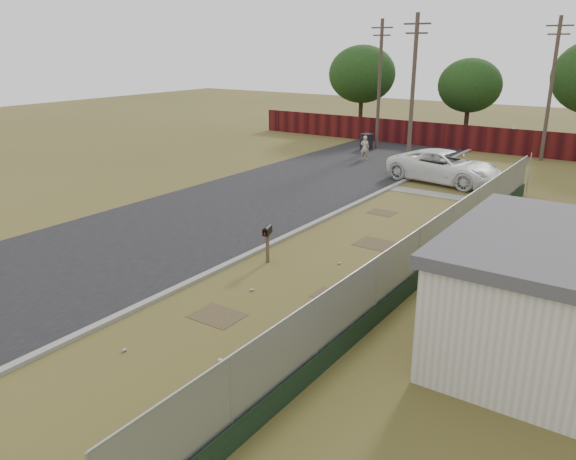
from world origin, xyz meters
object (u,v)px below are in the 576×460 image
Objects in this scene: mailbox at (267,234)px; pickup_truck at (445,167)px; pedestrian at (365,148)px; trash_bin at (366,141)px; fire_hydrant at (214,426)px.

pickup_truck is at bearing 86.56° from mailbox.
pickup_truck is 7.38m from pedestrian.
trash_bin is at bearing 108.44° from mailbox.
fire_hydrant is 0.13× the size of pickup_truck.
pickup_truck reaches higher than fire_hydrant.
pedestrian is 3.98m from trash_bin.
pickup_truck is (0.92, 15.29, -0.18)m from mailbox.
pickup_truck reaches higher than pedestrian.
mailbox is at bearing -175.18° from pickup_truck.
mailbox is 0.21× the size of pickup_truck.
mailbox reaches higher than fire_hydrant.
pedestrian reaches higher than mailbox.
pickup_truck is at bearing 99.32° from fire_hydrant.
mailbox is 15.32m from pickup_truck.
trash_bin is (-1.69, 3.60, -0.22)m from pedestrian.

